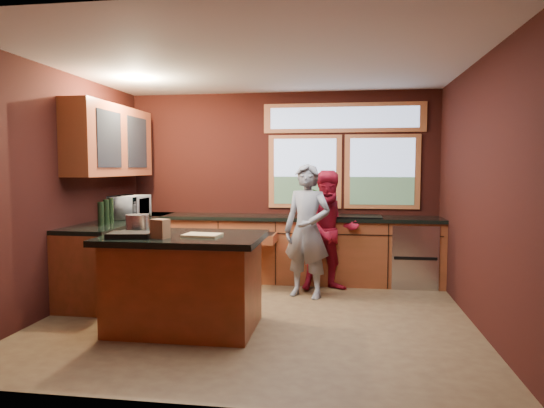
% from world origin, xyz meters
% --- Properties ---
extents(floor, '(4.50, 4.50, 0.00)m').
position_xyz_m(floor, '(0.00, 0.00, 0.00)').
color(floor, brown).
rests_on(floor, ground).
extents(room_shell, '(4.52, 4.02, 2.71)m').
position_xyz_m(room_shell, '(-0.60, 0.32, 1.80)').
color(room_shell, black).
rests_on(room_shell, ground).
extents(back_counter, '(4.50, 0.64, 0.93)m').
position_xyz_m(back_counter, '(0.20, 1.70, 0.46)').
color(back_counter, '#5F3316').
rests_on(back_counter, floor).
extents(left_counter, '(0.64, 2.30, 0.93)m').
position_xyz_m(left_counter, '(-1.95, 0.85, 0.47)').
color(left_counter, '#5F3316').
rests_on(left_counter, floor).
extents(island, '(1.55, 1.05, 0.95)m').
position_xyz_m(island, '(-0.65, -0.49, 0.48)').
color(island, '#5F3316').
rests_on(island, floor).
extents(person_grey, '(0.70, 0.58, 1.66)m').
position_xyz_m(person_grey, '(0.47, 0.88, 0.83)').
color(person_grey, slate).
rests_on(person_grey, floor).
extents(person_red, '(0.92, 0.81, 1.57)m').
position_xyz_m(person_red, '(0.74, 1.25, 0.79)').
color(person_red, maroon).
rests_on(person_red, floor).
extents(microwave, '(0.38, 0.56, 0.31)m').
position_xyz_m(microwave, '(-1.92, 1.04, 1.08)').
color(microwave, '#999999').
rests_on(microwave, left_counter).
extents(potted_plant, '(0.34, 0.30, 0.38)m').
position_xyz_m(potted_plant, '(0.52, 1.75, 1.12)').
color(potted_plant, '#999999').
rests_on(potted_plant, back_counter).
extents(paper_towel, '(0.12, 0.12, 0.28)m').
position_xyz_m(paper_towel, '(0.76, 1.70, 1.07)').
color(paper_towel, white).
rests_on(paper_towel, back_counter).
extents(cutting_board, '(0.37, 0.28, 0.02)m').
position_xyz_m(cutting_board, '(-0.45, -0.54, 0.95)').
color(cutting_board, '#A78756').
rests_on(cutting_board, island).
extents(stock_pot, '(0.24, 0.24, 0.18)m').
position_xyz_m(stock_pot, '(-1.20, -0.34, 1.03)').
color(stock_pot, '#BABABF').
rests_on(stock_pot, island).
extents(paper_bag, '(0.18, 0.16, 0.18)m').
position_xyz_m(paper_bag, '(-0.80, -0.74, 1.03)').
color(paper_bag, brown).
rests_on(paper_bag, island).
extents(black_tray, '(0.44, 0.34, 0.05)m').
position_xyz_m(black_tray, '(-1.10, -0.74, 0.97)').
color(black_tray, black).
rests_on(black_tray, island).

